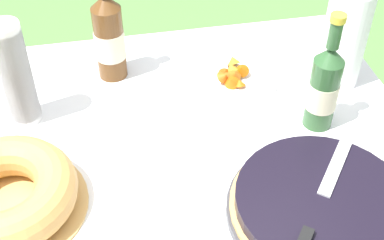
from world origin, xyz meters
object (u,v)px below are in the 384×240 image
(paper_towel_roll, at_px, (345,37))
(berry_tart, at_px, (321,206))
(serving_knife, at_px, (319,205))
(cider_bottle_green, at_px, (324,87))
(snack_plate_near, at_px, (233,78))
(bundt_cake, at_px, (4,194))
(cider_bottle_amber, at_px, (109,37))
(cup_stack, at_px, (16,75))

(paper_towel_roll, bearing_deg, berry_tart, -116.51)
(serving_knife, height_order, cider_bottle_green, cider_bottle_green)
(serving_knife, distance_m, snack_plate_near, 0.49)
(bundt_cake, xyz_separation_m, cider_bottle_amber, (0.25, 0.42, 0.07))
(berry_tart, distance_m, cider_bottle_green, 0.29)
(cup_stack, distance_m, cider_bottle_amber, 0.26)
(bundt_cake, relative_size, paper_towel_roll, 1.23)
(cup_stack, relative_size, paper_towel_roll, 1.01)
(serving_knife, height_order, snack_plate_near, serving_knife)
(bundt_cake, bearing_deg, cider_bottle_amber, 59.15)
(cider_bottle_green, relative_size, snack_plate_near, 1.29)
(berry_tart, relative_size, bundt_cake, 1.16)
(berry_tart, relative_size, cider_bottle_green, 1.26)
(berry_tart, xyz_separation_m, bundt_cake, (-0.62, 0.14, 0.02))
(berry_tart, distance_m, bundt_cake, 0.63)
(berry_tart, relative_size, snack_plate_near, 1.63)
(cider_bottle_amber, xyz_separation_m, snack_plate_near, (0.31, -0.10, -0.11))
(cider_bottle_green, xyz_separation_m, snack_plate_near, (-0.16, 0.19, -0.10))
(snack_plate_near, distance_m, paper_towel_roll, 0.30)
(berry_tart, xyz_separation_m, cider_bottle_amber, (-0.37, 0.56, 0.09))
(snack_plate_near, relative_size, paper_towel_roll, 0.88)
(paper_towel_roll, bearing_deg, cider_bottle_green, -126.04)
(berry_tart, height_order, serving_knife, serving_knife)
(serving_knife, relative_size, cup_stack, 1.16)
(cider_bottle_amber, relative_size, paper_towel_roll, 1.20)
(paper_towel_roll, bearing_deg, cup_stack, -179.92)
(serving_knife, xyz_separation_m, bundt_cake, (-0.60, 0.16, -0.02))
(bundt_cake, height_order, cup_stack, cup_stack)
(berry_tart, relative_size, cider_bottle_amber, 1.19)
(cup_stack, xyz_separation_m, snack_plate_near, (0.53, 0.04, -0.12))
(berry_tart, xyz_separation_m, paper_towel_roll, (0.21, 0.42, 0.10))
(cup_stack, height_order, snack_plate_near, cup_stack)
(cider_bottle_green, relative_size, cider_bottle_amber, 0.94)
(cup_stack, height_order, cider_bottle_green, cider_bottle_green)
(bundt_cake, bearing_deg, paper_towel_roll, 18.76)
(snack_plate_near, height_order, paper_towel_roll, paper_towel_roll)
(cup_stack, bearing_deg, cider_bottle_amber, 31.97)
(serving_knife, bearing_deg, bundt_cake, 113.01)
(berry_tart, relative_size, cup_stack, 1.42)
(bundt_cake, height_order, cider_bottle_green, cider_bottle_green)
(cup_stack, xyz_separation_m, cider_bottle_green, (0.69, -0.15, -0.02))
(bundt_cake, xyz_separation_m, paper_towel_roll, (0.83, 0.28, 0.09))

